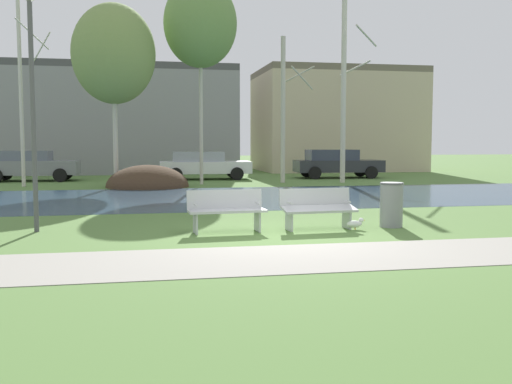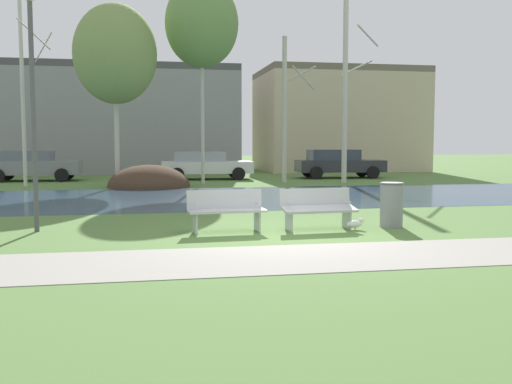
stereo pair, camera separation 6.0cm
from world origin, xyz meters
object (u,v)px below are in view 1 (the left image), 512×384
(parked_sedan_second_white, at_px, (203,165))
(parked_hatch_third_dark, at_px, (336,163))
(seagull, at_px, (355,224))
(parked_van_nearest_grey, at_px, (30,165))
(bench_left, at_px, (226,209))
(bench_right, at_px, (318,207))
(trash_bin, at_px, (391,204))
(streetlamp, at_px, (32,67))

(parked_sedan_second_white, distance_m, parked_hatch_third_dark, 6.94)
(seagull, xyz_separation_m, parked_van_nearest_grey, (-9.74, 17.84, 0.64))
(seagull, bearing_deg, bench_left, 175.69)
(bench_right, relative_size, seagull, 3.95)
(bench_left, distance_m, trash_bin, 3.67)
(parked_van_nearest_grey, distance_m, parked_hatch_third_dark, 15.25)
(streetlamp, relative_size, parked_hatch_third_dark, 1.10)
(seagull, relative_size, parked_van_nearest_grey, 0.09)
(bench_left, bearing_deg, parked_hatch_third_dark, 64.32)
(seagull, height_order, streetlamp, streetlamp)
(bench_right, height_order, parked_hatch_third_dark, parked_hatch_third_dark)
(bench_left, height_order, parked_van_nearest_grey, parked_van_nearest_grey)
(parked_van_nearest_grey, bearing_deg, seagull, -61.38)
(trash_bin, distance_m, seagull, 1.03)
(parked_sedan_second_white, xyz_separation_m, parked_hatch_third_dark, (6.94, -0.14, 0.04))
(streetlamp, height_order, parked_van_nearest_grey, streetlamp)
(bench_right, bearing_deg, parked_hatch_third_dark, 69.91)
(trash_bin, bearing_deg, parked_hatch_third_dark, 75.03)
(seagull, xyz_separation_m, parked_hatch_third_dark, (5.50, 17.37, 0.65))
(bench_left, xyz_separation_m, bench_right, (1.97, 0.00, 0.00))
(streetlamp, relative_size, parked_van_nearest_grey, 1.14)
(bench_right, xyz_separation_m, seagull, (0.78, -0.21, -0.34))
(streetlamp, bearing_deg, parked_hatch_third_dark, 53.45)
(parked_van_nearest_grey, xyz_separation_m, parked_hatch_third_dark, (15.24, -0.47, 0.01))
(seagull, xyz_separation_m, streetlamp, (-6.64, 1.00, 3.25))
(parked_sedan_second_white, bearing_deg, parked_hatch_third_dark, -1.16)
(bench_left, height_order, streetlamp, streetlamp)
(parked_sedan_second_white, bearing_deg, bench_right, -87.80)
(bench_right, relative_size, streetlamp, 0.32)
(bench_right, xyz_separation_m, parked_sedan_second_white, (-0.66, 17.30, 0.27))
(bench_left, xyz_separation_m, parked_hatch_third_dark, (8.25, 17.16, 0.31))
(trash_bin, relative_size, parked_van_nearest_grey, 0.22)
(seagull, height_order, parked_van_nearest_grey, parked_van_nearest_grey)
(seagull, bearing_deg, parked_hatch_third_dark, 72.43)
(bench_left, distance_m, seagull, 2.78)
(bench_left, relative_size, bench_right, 1.00)
(bench_left, height_order, parked_sedan_second_white, parked_sedan_second_white)
(streetlamp, relative_size, parked_sedan_second_white, 1.10)
(parked_van_nearest_grey, height_order, parked_hatch_third_dark, parked_hatch_third_dark)
(bench_left, bearing_deg, parked_van_nearest_grey, 111.61)
(parked_van_nearest_grey, xyz_separation_m, parked_sedan_second_white, (8.30, -0.33, -0.03))
(bench_left, relative_size, parked_van_nearest_grey, 0.37)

